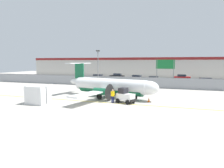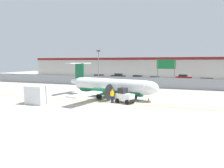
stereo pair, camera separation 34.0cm
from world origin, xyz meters
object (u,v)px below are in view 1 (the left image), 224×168
parked_car_5 (206,81)px  ground_crew_worker (113,95)px  parked_car_3 (153,79)px  traffic_cone_far_left (79,96)px  apron_light_pole (98,66)px  highway_sign (165,67)px  commuter_airplane (111,86)px  parked_car_0 (97,77)px  cargo_container (38,95)px  baggage_tug (125,96)px  traffic_cone_near_right (121,94)px  parked_car_4 (182,77)px  parked_car_2 (137,78)px  parked_car_1 (117,76)px  traffic_cone_near_left (149,100)px

parked_car_5 → ground_crew_worker: bearing=-125.0°
parked_car_3 → traffic_cone_far_left: bearing=66.0°
apron_light_pole → highway_sign: apron_light_pole is taller
commuter_airplane → ground_crew_worker: bearing=-55.8°
traffic_cone_far_left → parked_car_0: 26.40m
cargo_container → commuter_airplane: bearing=45.7°
baggage_tug → cargo_container: (-9.89, -3.86, 0.24)m
traffic_cone_near_right → parked_car_4: (8.99, 28.61, 0.58)m
cargo_container → parked_car_5: size_ratio=0.56×
traffic_cone_near_right → commuter_airplane: bearing=-121.0°
traffic_cone_far_left → parked_car_2: parked_car_2 is taller
parked_car_4 → commuter_airplane: bearing=-106.0°
baggage_tug → parked_car_1: size_ratio=0.60×
parked_car_1 → apron_light_pole: 20.70m
baggage_tug → parked_car_1: baggage_tug is taller
traffic_cone_near_left → cargo_container: bearing=-156.8°
traffic_cone_far_left → traffic_cone_near_left: bearing=0.9°
parked_car_0 → ground_crew_worker: bearing=115.8°
parked_car_2 → highway_sign: 13.07m
apron_light_pole → cargo_container: bearing=-94.7°
parked_car_3 → apron_light_pole: apron_light_pole is taller
cargo_container → traffic_cone_far_left: bearing=62.6°
traffic_cone_far_left → parked_car_0: parked_car_0 is taller
baggage_tug → traffic_cone_near_left: 3.16m
parked_car_4 → apron_light_pole: apron_light_pole is taller
traffic_cone_near_right → apron_light_pole: apron_light_pole is taller
ground_crew_worker → parked_car_3: (1.84, 24.73, -0.06)m
parked_car_0 → parked_car_5: bearing=171.9°
parked_car_1 → ground_crew_worker: bearing=104.1°
ground_crew_worker → cargo_container: 9.08m
parked_car_0 → parked_car_4: (21.95, 6.76, 0.00)m
highway_sign → parked_car_5: bearing=36.6°
parked_car_0 → traffic_cone_far_left: bearing=106.6°
parked_car_1 → parked_car_4: 18.07m
cargo_container → traffic_cone_far_left: size_ratio=3.81×
commuter_airplane → parked_car_1: (-8.11, 29.00, -0.71)m
traffic_cone_far_left → ground_crew_worker: bearing=-18.6°
traffic_cone_far_left → highway_sign: highway_sign is taller
parked_car_2 → traffic_cone_near_left: bearing=-70.9°
commuter_airplane → traffic_cone_near_left: bearing=-3.6°
ground_crew_worker → cargo_container: size_ratio=0.70×
parked_car_3 → parked_car_5: same height
commuter_airplane → apron_light_pole: apron_light_pole is taller
parked_car_5 → parked_car_1: bearing=152.4°
commuter_airplane → baggage_tug: 4.38m
traffic_cone_near_right → parked_car_4: size_ratio=0.15×
traffic_cone_near_left → highway_sign: highway_sign is taller
traffic_cone_near_right → traffic_cone_far_left: bearing=-146.8°
parked_car_5 → highway_sign: (-8.14, -6.05, 3.24)m
traffic_cone_near_right → parked_car_2: (-2.07, 22.40, 0.58)m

